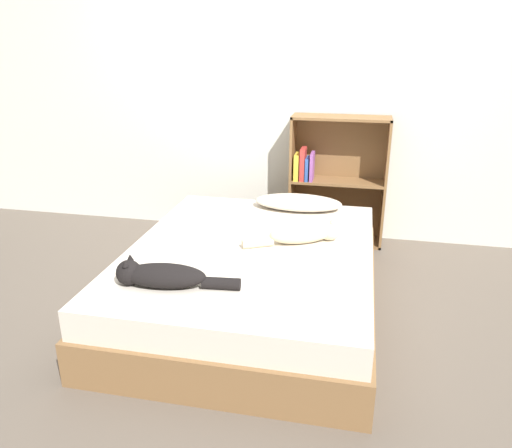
{
  "coord_description": "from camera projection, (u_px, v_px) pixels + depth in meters",
  "views": [
    {
      "loc": [
        0.61,
        -2.71,
        1.62
      ],
      "look_at": [
        0.0,
        0.14,
        0.51
      ],
      "focal_mm": 35.0,
      "sensor_mm": 36.0,
      "label": 1
    }
  ],
  "objects": [
    {
      "name": "wall_back",
      "position": [
        288.0,
        84.0,
        4.0
      ],
      "size": [
        8.0,
        0.06,
        2.5
      ],
      "color": "silver",
      "rests_on": "ground_plane"
    },
    {
      "name": "bed",
      "position": [
        251.0,
        278.0,
        3.1
      ],
      "size": [
        1.49,
        1.89,
        0.41
      ],
      "color": "brown",
      "rests_on": "ground_plane"
    },
    {
      "name": "pillow",
      "position": [
        298.0,
        202.0,
        3.68
      ],
      "size": [
        0.64,
        0.29,
        0.1
      ],
      "color": "beige",
      "rests_on": "bed"
    },
    {
      "name": "ground_plane",
      "position": [
        251.0,
        307.0,
        3.17
      ],
      "size": [
        8.0,
        8.0,
        0.0
      ],
      "primitive_type": "plane",
      "color": "brown"
    },
    {
      "name": "cat_light",
      "position": [
        307.0,
        232.0,
        3.08
      ],
      "size": [
        0.59,
        0.36,
        0.16
      ],
      "rotation": [
        0.0,
        0.0,
        0.47
      ],
      "color": "beige",
      "rests_on": "bed"
    },
    {
      "name": "bookshelf",
      "position": [
        335.0,
        178.0,
        4.05
      ],
      "size": [
        0.76,
        0.26,
        1.03
      ],
      "color": "brown",
      "rests_on": "ground_plane"
    },
    {
      "name": "cat_dark",
      "position": [
        161.0,
        275.0,
        2.55
      ],
      "size": [
        0.64,
        0.22,
        0.15
      ],
      "rotation": [
        0.0,
        0.0,
        3.24
      ],
      "color": "black",
      "rests_on": "bed"
    }
  ]
}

